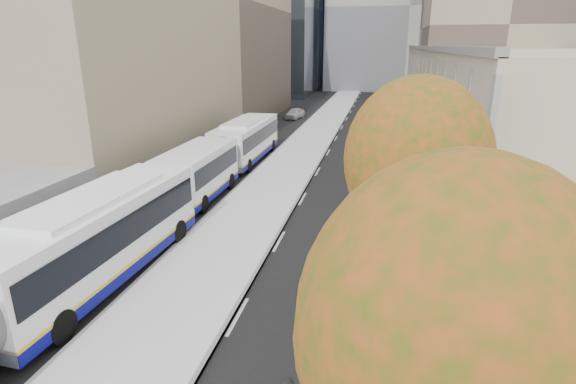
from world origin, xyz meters
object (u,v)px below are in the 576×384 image
(bus_shelter, at_px, (495,300))
(distant_car, at_px, (295,113))
(bus_near, at_px, (0,297))
(bus_far, at_px, (229,151))

(bus_shelter, height_order, distant_car, bus_shelter)
(bus_near, height_order, distant_car, bus_near)
(bus_shelter, bearing_deg, bus_far, 127.36)
(bus_shelter, relative_size, bus_far, 0.25)
(bus_shelter, bearing_deg, bus_near, -171.99)
(bus_far, bearing_deg, bus_near, -89.94)
(bus_far, distance_m, distant_car, 24.77)
(bus_far, bearing_deg, bus_shelter, -52.28)
(bus_near, distance_m, distant_car, 43.89)
(bus_near, xyz_separation_m, bus_far, (0.10, 19.13, -0.12))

